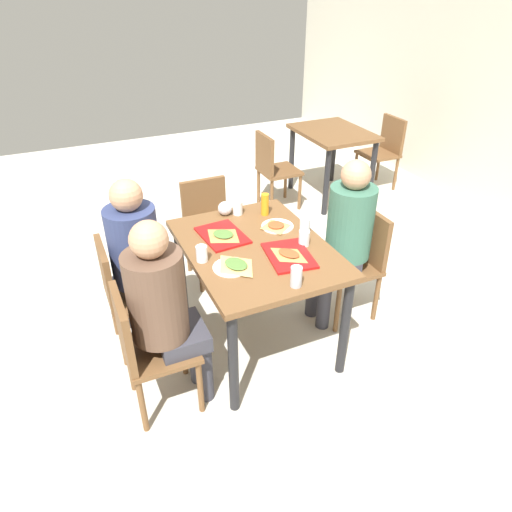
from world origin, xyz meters
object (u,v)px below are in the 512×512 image
plastic_cup_a (305,226)px  soda_can (296,277)px  tray_red_near (222,235)px  paper_plate_center (277,226)px  background_chair_near (272,166)px  chair_near_left (125,290)px  pizza_slice_c (276,226)px  tray_red_far (289,255)px  handbag (120,302)px  person_in_brown_jacket (164,304)px  condiment_bottle (265,204)px  background_table (332,143)px  person_in_red (141,253)px  pizza_slice_d (236,265)px  plastic_cup_c (238,208)px  background_chair_far (384,148)px  person_far_side (345,231)px  chair_near_right (144,345)px  pizza_slice_a (223,235)px  chair_far_side (358,257)px  main_table (256,259)px  paper_plate_near_edge (231,267)px  plastic_cup_b (202,254)px  plastic_cup_d (304,238)px  pizza_slice_b (289,254)px  chair_left_end (208,223)px

plastic_cup_a → soda_can: size_ratio=0.82×
tray_red_near → plastic_cup_a: 0.55m
paper_plate_center → background_chair_near: 1.94m
chair_near_left → pizza_slice_c: (0.13, 1.04, 0.31)m
tray_red_far → background_chair_near: 2.33m
soda_can → handbag: (-1.13, -0.86, -0.70)m
tray_red_near → handbag: tray_red_near is taller
background_chair_near → pizza_slice_c: bearing=-25.4°
person_in_brown_jacket → soda_can: person_in_brown_jacket is taller
condiment_bottle → background_chair_near: bearing=152.0°
tray_red_far → soda_can: size_ratio=2.95×
background_table → background_chair_near: bearing=-90.0°
paper_plate_center → condiment_bottle: bearing=180.0°
soda_can → condiment_bottle: 0.90m
person_in_red → pizza_slice_d: size_ratio=4.78×
person_in_brown_jacket → pizza_slice_c: bearing=116.7°
plastic_cup_c → background_chair_far: size_ratio=0.12×
person_far_side → chair_near_right: bearing=-79.1°
pizza_slice_d → pizza_slice_a: bearing=171.3°
tray_red_far → background_chair_far: 3.21m
chair_near_right → chair_far_side: 1.67m
person_in_brown_jacket → tray_red_near: person_in_brown_jacket is taller
chair_near_left → chair_near_right: bearing=0.0°
main_table → tray_red_far: bearing=32.8°
paper_plate_center → chair_near_right: bearing=-66.4°
person_in_red → paper_plate_center: bearing=82.8°
chair_near_right → person_in_brown_jacket: size_ratio=0.67×
chair_near_left → condiment_bottle: condiment_bottle is taller
chair_far_side → background_chair_far: 2.56m
paper_plate_near_edge → paper_plate_center: bearing=126.0°
plastic_cup_b → handbag: 1.07m
tray_red_far → pizza_slice_d: 0.34m
chair_near_right → person_far_side: size_ratio=0.67×
plastic_cup_d → plastic_cup_b: bearing=-97.6°
pizza_slice_b → background_chair_near: (-2.13, 0.93, -0.32)m
chair_far_side → pizza_slice_c: chair_far_side is taller
chair_far_side → person_far_side: (-0.00, -0.14, 0.25)m
main_table → chair_near_right: bearing=-70.5°
pizza_slice_d → plastic_cup_a: bearing=109.8°
person_in_red → background_table: 2.96m
chair_left_end → plastic_cup_b: size_ratio=8.31×
pizza_slice_a → paper_plate_center: bearing=89.3°
person_in_red → plastic_cup_c: bearing=103.1°
person_in_red → handbag: 0.70m
chair_far_side → paper_plate_near_edge: size_ratio=3.78×
pizza_slice_c → background_chair_near: bearing=154.6°
main_table → plastic_cup_c: 0.49m
paper_plate_center → background_table: bearing=138.3°
paper_plate_near_edge → soda_can: (0.32, 0.26, 0.06)m
paper_plate_center → person_in_red: bearing=-97.2°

